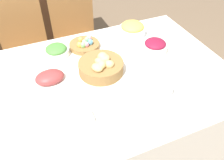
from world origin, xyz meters
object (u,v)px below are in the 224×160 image
dinner_plate (143,123)px  butter_dish (82,119)px  beet_salad_bowl (155,47)px  drinking_cup (166,90)px  sideboard (36,19)px  pineapple_bowl (132,29)px  green_salad_bowl (56,51)px  ham_platter (50,78)px  egg_basket (85,45)px  spoon (170,114)px  knife (165,115)px  bread_basket (101,66)px  fork (118,132)px  chair_far_center (77,38)px  chair_far_left (26,49)px

dinner_plate → butter_dish: butter_dish is taller
beet_salad_bowl → drinking_cup: (-0.17, -0.41, -0.01)m
sideboard → pineapple_bowl: size_ratio=5.58×
green_salad_bowl → butter_dish: size_ratio=1.49×
ham_platter → green_salad_bowl: size_ratio=1.60×
egg_basket → spoon: bearing=-74.1°
sideboard → knife: sideboard is taller
bread_basket → drinking_cup: bread_basket is taller
fork → drinking_cup: drinking_cup is taller
ham_platter → butter_dish: size_ratio=2.37×
chair_far_center → ham_platter: 0.93m
chair_far_center → bread_basket: 0.90m
dinner_plate → beet_salad_bowl: bearing=54.2°
chair_far_left → sideboard: chair_far_left is taller
bread_basket → green_salad_bowl: (-0.23, 0.30, -0.01)m
green_salad_bowl → fork: 0.80m
dinner_plate → fork: 0.14m
bread_basket → beet_salad_bowl: bread_basket is taller
bread_basket → spoon: (0.22, -0.49, -0.05)m
chair_far_left → egg_basket: chair_far_left is taller
egg_basket → fork: 0.81m
ham_platter → butter_dish: bearing=-77.0°
fork → beet_salad_bowl: bearing=44.0°
sideboard → green_salad_bowl: (0.01, -1.29, 0.36)m
drinking_cup → butter_dish: 0.51m
pineapple_bowl → green_salad_bowl: (-0.63, -0.04, -0.01)m
dinner_plate → fork: dinner_plate is taller
egg_basket → dinner_plate: 0.81m
chair_far_left → beet_salad_bowl: chair_far_left is taller
beet_salad_bowl → knife: beet_salad_bowl is taller
ham_platter → dinner_plate: 0.65m
chair_far_center → green_salad_bowl: bearing=-116.1°
egg_basket → butter_dish: (-0.23, -0.66, -0.01)m
chair_far_left → beet_salad_bowl: bearing=-39.6°
knife → drinking_cup: drinking_cup is taller
fork → sideboard: bearing=92.3°
chair_far_center → spoon: 1.36m
sideboard → drinking_cup: bearing=-75.6°
bread_basket → knife: size_ratio=1.56×
green_salad_bowl → fork: (0.13, -0.79, -0.04)m
dinner_plate → butter_dish: 0.32m
chair_far_center → fork: chair_far_center is taller
spoon → pineapple_bowl: bearing=79.1°
sideboard → drinking_cup: sideboard is taller
ham_platter → butter_dish: (0.09, -0.38, -0.01)m
pineapple_bowl → butter_dish: pineapple_bowl is taller
ham_platter → beet_salad_bowl: 0.77m
dinner_plate → drinking_cup: (0.22, 0.13, 0.04)m
drinking_cup → bread_basket: bearing=127.1°
fork → ham_platter: bearing=112.5°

